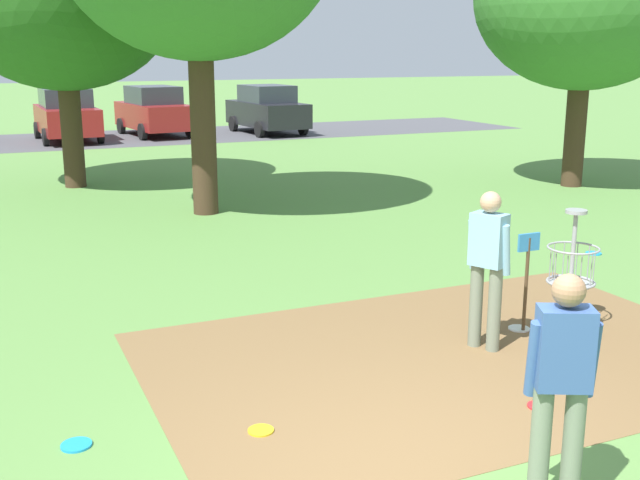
{
  "coord_description": "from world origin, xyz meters",
  "views": [
    {
      "loc": [
        -2.65,
        -4.36,
        3.11
      ],
      "look_at": [
        0.83,
        3.52,
        1.0
      ],
      "focal_mm": 43.4,
      "sensor_mm": 36.0,
      "label": 1
    }
  ],
  "objects_px": {
    "parked_car_center_left": "(67,115)",
    "parked_car_center_right": "(154,111)",
    "disc_golf_basket": "(567,265)",
    "parked_car_rightmost": "(267,109)",
    "frisbee_near_basket": "(594,253)",
    "frisbee_scattered_a": "(539,406)",
    "player_waiting_right": "(561,381)",
    "frisbee_scattered_b": "(519,329)",
    "frisbee_far_left": "(76,445)",
    "player_foreground_watching": "(488,261)",
    "frisbee_far_right": "(261,431)"
  },
  "relations": [
    {
      "from": "frisbee_near_basket",
      "to": "frisbee_scattered_a",
      "type": "relative_size",
      "value": 1.14
    },
    {
      "from": "frisbee_far_left",
      "to": "parked_car_center_left",
      "type": "height_order",
      "value": "parked_car_center_left"
    },
    {
      "from": "disc_golf_basket",
      "to": "parked_car_rightmost",
      "type": "bearing_deg",
      "value": 78.7
    },
    {
      "from": "disc_golf_basket",
      "to": "player_foreground_watching",
      "type": "distance_m",
      "value": 1.23
    },
    {
      "from": "disc_golf_basket",
      "to": "parked_car_rightmost",
      "type": "distance_m",
      "value": 22.33
    },
    {
      "from": "player_waiting_right",
      "to": "parked_car_center_left",
      "type": "xyz_separation_m",
      "value": [
        -0.47,
        25.11,
        -0.05
      ]
    },
    {
      "from": "parked_car_center_left",
      "to": "parked_car_center_right",
      "type": "height_order",
      "value": "same"
    },
    {
      "from": "frisbee_far_left",
      "to": "parked_car_center_left",
      "type": "bearing_deg",
      "value": 83.87
    },
    {
      "from": "frisbee_far_right",
      "to": "frisbee_scattered_a",
      "type": "height_order",
      "value": "same"
    },
    {
      "from": "parked_car_center_right",
      "to": "parked_car_rightmost",
      "type": "bearing_deg",
      "value": -12.15
    },
    {
      "from": "parked_car_center_left",
      "to": "parked_car_center_right",
      "type": "bearing_deg",
      "value": 9.5
    },
    {
      "from": "player_foreground_watching",
      "to": "parked_car_center_left",
      "type": "height_order",
      "value": "parked_car_center_left"
    },
    {
      "from": "frisbee_far_left",
      "to": "parked_car_center_left",
      "type": "relative_size",
      "value": 0.06
    },
    {
      "from": "player_waiting_right",
      "to": "frisbee_scattered_a",
      "type": "distance_m",
      "value": 1.89
    },
    {
      "from": "disc_golf_basket",
      "to": "frisbee_near_basket",
      "type": "distance_m",
      "value": 3.75
    },
    {
      "from": "frisbee_far_left",
      "to": "parked_car_rightmost",
      "type": "bearing_deg",
      "value": 66.33
    },
    {
      "from": "frisbee_scattered_b",
      "to": "parked_car_center_left",
      "type": "relative_size",
      "value": 0.06
    },
    {
      "from": "frisbee_scattered_b",
      "to": "player_foreground_watching",
      "type": "bearing_deg",
      "value": -157.0
    },
    {
      "from": "frisbee_far_right",
      "to": "frisbee_scattered_b",
      "type": "bearing_deg",
      "value": 17.54
    },
    {
      "from": "parked_car_center_right",
      "to": "frisbee_near_basket",
      "type": "bearing_deg",
      "value": -82.83
    },
    {
      "from": "player_foreground_watching",
      "to": "parked_car_center_right",
      "type": "xyz_separation_m",
      "value": [
        1.38,
        22.94,
        -0.05
      ]
    },
    {
      "from": "player_waiting_right",
      "to": "parked_car_center_left",
      "type": "bearing_deg",
      "value": 91.06
    },
    {
      "from": "frisbee_far_left",
      "to": "frisbee_scattered_a",
      "type": "bearing_deg",
      "value": -13.77
    },
    {
      "from": "player_foreground_watching",
      "to": "frisbee_scattered_b",
      "type": "distance_m",
      "value": 1.23
    },
    {
      "from": "frisbee_far_left",
      "to": "parked_car_rightmost",
      "type": "distance_m",
      "value": 24.56
    },
    {
      "from": "frisbee_scattered_b",
      "to": "parked_car_rightmost",
      "type": "height_order",
      "value": "parked_car_rightmost"
    },
    {
      "from": "player_foreground_watching",
      "to": "frisbee_scattered_a",
      "type": "height_order",
      "value": "player_foreground_watching"
    },
    {
      "from": "player_waiting_right",
      "to": "frisbee_near_basket",
      "type": "height_order",
      "value": "player_waiting_right"
    },
    {
      "from": "player_waiting_right",
      "to": "frisbee_scattered_b",
      "type": "height_order",
      "value": "player_waiting_right"
    },
    {
      "from": "frisbee_scattered_a",
      "to": "parked_car_rightmost",
      "type": "bearing_deg",
      "value": 75.72
    },
    {
      "from": "player_foreground_watching",
      "to": "frisbee_far_right",
      "type": "xyz_separation_m",
      "value": [
        -2.83,
        -0.82,
        -0.96
      ]
    },
    {
      "from": "frisbee_scattered_a",
      "to": "parked_car_center_right",
      "type": "height_order",
      "value": "parked_car_center_right"
    },
    {
      "from": "disc_golf_basket",
      "to": "parked_car_rightmost",
      "type": "xyz_separation_m",
      "value": [
        4.37,
        21.89,
        0.17
      ]
    },
    {
      "from": "player_waiting_right",
      "to": "parked_car_center_right",
      "type": "relative_size",
      "value": 0.39
    },
    {
      "from": "frisbee_far_right",
      "to": "parked_car_center_left",
      "type": "bearing_deg",
      "value": 87.52
    },
    {
      "from": "parked_car_rightmost",
      "to": "parked_car_center_right",
      "type": "bearing_deg",
      "value": 167.85
    },
    {
      "from": "parked_car_center_right",
      "to": "frisbee_scattered_a",
      "type": "bearing_deg",
      "value": -94.16
    },
    {
      "from": "frisbee_far_right",
      "to": "parked_car_center_left",
      "type": "distance_m",
      "value": 23.25
    },
    {
      "from": "frisbee_near_basket",
      "to": "parked_car_rightmost",
      "type": "bearing_deg",
      "value": 85.19
    },
    {
      "from": "frisbee_far_left",
      "to": "parked_car_center_left",
      "type": "distance_m",
      "value": 22.99
    },
    {
      "from": "parked_car_center_left",
      "to": "disc_golf_basket",
      "type": "bearing_deg",
      "value": -82.26
    },
    {
      "from": "player_waiting_right",
      "to": "parked_car_center_left",
      "type": "relative_size",
      "value": 0.4
    },
    {
      "from": "disc_golf_basket",
      "to": "frisbee_near_basket",
      "type": "xyz_separation_m",
      "value": [
        2.74,
        2.45,
        -0.74
      ]
    },
    {
      "from": "parked_car_center_right",
      "to": "parked_car_center_left",
      "type": "bearing_deg",
      "value": -170.5
    },
    {
      "from": "parked_car_rightmost",
      "to": "disc_golf_basket",
      "type": "bearing_deg",
      "value": -101.3
    },
    {
      "from": "disc_golf_basket",
      "to": "parked_car_center_right",
      "type": "height_order",
      "value": "parked_car_center_right"
    },
    {
      "from": "disc_golf_basket",
      "to": "parked_car_center_left",
      "type": "bearing_deg",
      "value": 97.74
    },
    {
      "from": "player_foreground_watching",
      "to": "frisbee_scattered_a",
      "type": "bearing_deg",
      "value": -105.48
    },
    {
      "from": "frisbee_far_right",
      "to": "frisbee_scattered_a",
      "type": "distance_m",
      "value": 2.51
    },
    {
      "from": "frisbee_near_basket",
      "to": "frisbee_scattered_a",
      "type": "xyz_separation_m",
      "value": [
        -4.33,
        -3.99,
        0.0
      ]
    }
  ]
}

